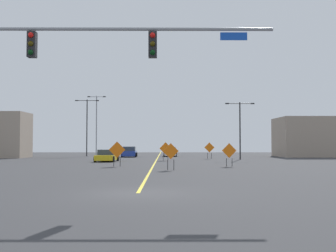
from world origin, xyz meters
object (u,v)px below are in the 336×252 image
(street_lamp_mid_left, at_px, (96,121))
(construction_sign_left_lane, at_px, (166,149))
(traffic_signal_assembly, at_px, (35,59))
(car_yellow_near, at_px, (107,156))
(construction_sign_left_shoulder, at_px, (117,151))
(construction_sign_right_lane, at_px, (229,152))
(street_lamp_far_left, at_px, (87,123))
(car_white_far, at_px, (170,152))
(construction_sign_right_shoulder, at_px, (209,148))
(street_lamp_near_right, at_px, (240,125))
(car_blue_mid, at_px, (129,152))
(construction_sign_median_far, at_px, (171,153))

(street_lamp_mid_left, relative_size, construction_sign_left_lane, 4.49)
(traffic_signal_assembly, height_order, car_yellow_near, traffic_signal_assembly)
(construction_sign_left_lane, xyz_separation_m, construction_sign_left_shoulder, (-4.16, -11.55, 0.04))
(traffic_signal_assembly, bearing_deg, construction_sign_right_lane, 59.49)
(street_lamp_mid_left, distance_m, street_lamp_far_left, 1.74)
(car_yellow_near, bearing_deg, street_lamp_far_left, 107.86)
(traffic_signal_assembly, bearing_deg, car_white_far, 82.35)
(car_white_far, bearing_deg, construction_sign_right_shoulder, -61.72)
(street_lamp_near_right, bearing_deg, car_white_far, 125.84)
(street_lamp_mid_left, height_order, construction_sign_left_shoulder, street_lamp_mid_left)
(car_blue_mid, bearing_deg, construction_sign_right_shoulder, -30.77)
(construction_sign_right_lane, bearing_deg, construction_sign_median_far, -138.11)
(construction_sign_right_lane, height_order, car_white_far, construction_sign_right_lane)
(construction_sign_median_far, relative_size, car_white_far, 0.44)
(construction_sign_left_lane, bearing_deg, street_lamp_far_left, 127.90)
(car_blue_mid, height_order, car_yellow_near, car_blue_mid)
(street_lamp_mid_left, xyz_separation_m, construction_sign_right_lane, (16.33, -28.33, -4.17))
(street_lamp_far_left, xyz_separation_m, construction_sign_median_far, (12.51, -31.72, -3.84))
(construction_sign_left_lane, relative_size, construction_sign_median_far, 1.05)
(construction_sign_left_lane, bearing_deg, car_yellow_near, -161.31)
(construction_sign_median_far, bearing_deg, street_lamp_far_left, 111.53)
(street_lamp_mid_left, relative_size, construction_sign_left_shoulder, 4.40)
(street_lamp_near_right, relative_size, construction_sign_right_shoulder, 3.36)
(car_blue_mid, height_order, car_white_far, car_blue_mid)
(construction_sign_left_shoulder, bearing_deg, car_yellow_near, 103.45)
(construction_sign_right_shoulder, height_order, car_white_far, construction_sign_right_shoulder)
(construction_sign_median_far, bearing_deg, car_yellow_near, 115.92)
(construction_sign_median_far, xyz_separation_m, car_white_far, (0.32, 30.94, -0.63))
(traffic_signal_assembly, height_order, street_lamp_mid_left, street_lamp_mid_left)
(traffic_signal_assembly, xyz_separation_m, construction_sign_left_shoulder, (1.12, 18.29, -4.08))
(construction_sign_left_shoulder, height_order, construction_sign_right_shoulder, construction_sign_left_shoulder)
(construction_sign_left_shoulder, bearing_deg, car_blue_mid, 92.62)
(traffic_signal_assembly, relative_size, construction_sign_left_lane, 7.05)
(construction_sign_median_far, height_order, car_blue_mid, construction_sign_median_far)
(construction_sign_left_shoulder, height_order, car_yellow_near, construction_sign_left_shoulder)
(street_lamp_far_left, height_order, construction_sign_left_lane, street_lamp_far_left)
(construction_sign_median_far, relative_size, construction_sign_right_shoulder, 0.96)
(traffic_signal_assembly, relative_size, construction_sign_right_shoulder, 7.09)
(street_lamp_mid_left, distance_m, construction_sign_right_shoulder, 20.31)
(construction_sign_median_far, bearing_deg, construction_sign_right_shoulder, 76.45)
(construction_sign_right_lane, xyz_separation_m, car_white_far, (-4.75, 26.39, -0.62))
(construction_sign_left_lane, xyz_separation_m, car_blue_mid, (-5.24, 12.10, -0.60))
(street_lamp_near_right, bearing_deg, construction_sign_left_shoulder, -132.22)
(construction_sign_right_shoulder, xyz_separation_m, car_yellow_near, (-12.05, -7.79, -0.72))
(traffic_signal_assembly, bearing_deg, construction_sign_median_far, 67.48)
(construction_sign_left_shoulder, bearing_deg, street_lamp_near_right, 47.78)
(street_lamp_mid_left, xyz_separation_m, car_blue_mid, (5.62, -4.62, -4.72))
(construction_sign_left_lane, height_order, construction_sign_right_shoulder, construction_sign_left_lane)
(construction_sign_right_lane, distance_m, car_blue_mid, 26.02)
(car_blue_mid, bearing_deg, street_lamp_near_right, -32.00)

